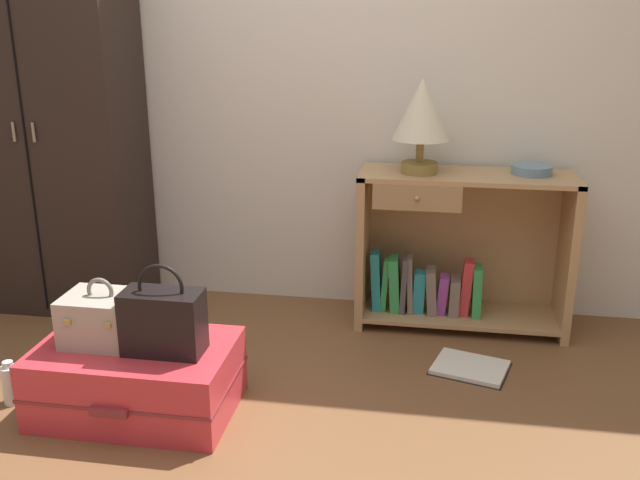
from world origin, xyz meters
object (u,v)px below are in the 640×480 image
Objects in this scene: train_case at (103,318)px; open_book_on_floor at (470,368)px; bottle at (11,384)px; wardrobe at (50,124)px; table_lamp at (422,113)px; handbag at (163,321)px; bookshelf at (454,253)px; bowl at (532,170)px; suitcase_large at (137,378)px.

open_book_on_floor is (1.41, 0.52, -0.36)m from train_case.
bottle reaches higher than open_book_on_floor.
wardrobe reaches higher than table_lamp.
train_case is (-1.14, -0.97, -0.66)m from table_lamp.
table_lamp is at bearing 49.01° from handbag.
bookshelf reaches higher than open_book_on_floor.
bowl is at bearing 31.84° from train_case.
open_book_on_floor is at bearing -11.66° from wardrobe.
train_case is at bearing 170.49° from handbag.
table_lamp is 1.68m from suitcase_large.
bookshelf is 1.59m from suitcase_large.
bookshelf is at bearing 40.43° from suitcase_large.
table_lamp is 1.49m from handbag.
handbag is 1.34m from open_book_on_floor.
bookshelf is at bearing 10.32° from table_lamp.
table_lamp reaches higher than suitcase_large.
handbag reaches higher than open_book_on_floor.
suitcase_large is at bearing -157.26° from open_book_on_floor.
train_case is at bearing -142.85° from bookshelf.
bowl is 2.42m from bottle.
table_lamp reaches higher than bowl.
train_case is at bearing 7.72° from bottle.
wardrobe reaches higher than handbag.
open_book_on_floor is at bearing 20.26° from train_case.
bottle is (-1.53, -1.02, -0.95)m from table_lamp.
table_lamp reaches higher than bookshelf.
bowl is at bearing 27.84° from bottle.
bookshelf is 1.50m from handbag.
wardrobe is 4.36× the size of table_lamp.
handbag is (-1.07, -1.05, 0.04)m from bookshelf.
table_lamp is 2.33× the size of bowl.
bottle is 1.89m from open_book_on_floor.
bowl is (0.51, 0.06, -0.25)m from table_lamp.
train_case is at bearing -159.74° from open_book_on_floor.
suitcase_large reaches higher than bottle.
suitcase_large is 0.30m from handbag.
wardrobe is 2.34m from bowl.
handbag is at bearing -153.89° from open_book_on_floor.
bottle is 0.48× the size of open_book_on_floor.
bowl is at bearing 6.26° from table_lamp.
bookshelf is at bearing 1.56° from wardrobe.
open_book_on_floor is at bearing -59.41° from table_lamp.
bookshelf is 3.53× the size of train_case.
wardrobe is at bearing 133.34° from handbag.
table_lamp is 2.07m from bottle.
wardrobe reaches higher than bookshelf.
bottle is at bearing -176.12° from suitcase_large.
table_lamp is 2.39× the size of bottle.
handbag is 1.91× the size of bottle.
suitcase_large is 0.27m from train_case.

